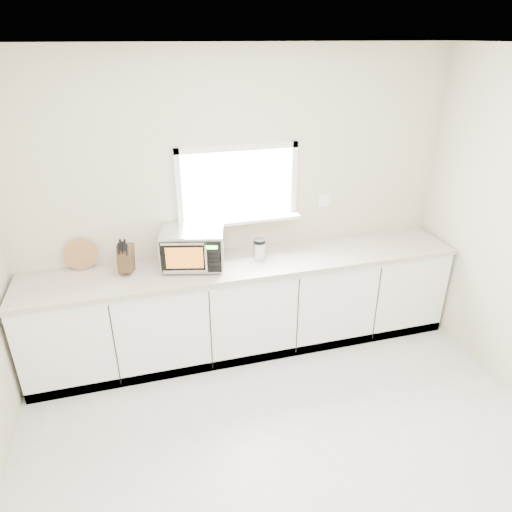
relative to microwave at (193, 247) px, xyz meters
name	(u,v)px	position (x,y,z in m)	size (l,w,h in m)	color
ground	(312,495)	(0.46, -1.74, -1.10)	(4.00, 4.00, 0.00)	beige
back_wall	(238,203)	(0.46, 0.26, 0.27)	(4.00, 0.17, 2.70)	beige
cabinets	(247,306)	(0.46, -0.04, -0.66)	(3.92, 0.60, 0.88)	white
countertop	(247,263)	(0.46, -0.05, -0.20)	(3.92, 0.64, 0.04)	#BFAC9D
microwave	(193,247)	(0.00, 0.00, 0.00)	(0.60, 0.52, 0.34)	black
knife_block	(126,257)	(-0.57, 0.03, -0.04)	(0.16, 0.24, 0.32)	#442F18
cutting_board	(81,254)	(-0.94, 0.20, -0.04)	(0.28, 0.28, 0.02)	#A4743F
coffee_grinder	(259,249)	(0.59, -0.03, -0.08)	(0.12, 0.12, 0.20)	#BABDC2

